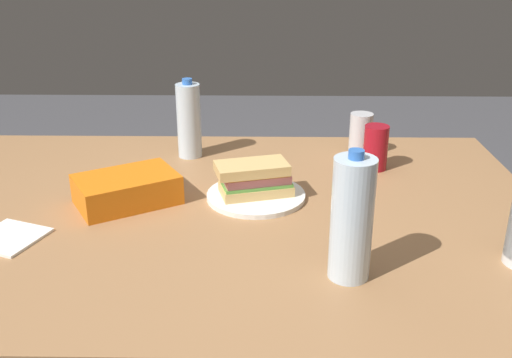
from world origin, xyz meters
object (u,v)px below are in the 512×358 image
object	(u,v)px
chip_bag	(127,189)
water_bottle_tall	(189,120)
paper_plate	(256,196)
soda_can_silver	(361,134)
dining_table	(222,242)
soda_can_red	(376,148)
water_bottle_spare	(352,219)
sandwich	(255,178)

from	to	relation	value
chip_bag	water_bottle_tall	distance (m)	0.35
paper_plate	chip_bag	world-z (taller)	chip_bag
water_bottle_tall	chip_bag	bearing A→B (deg)	71.05
water_bottle_tall	soda_can_silver	world-z (taller)	water_bottle_tall
dining_table	chip_bag	world-z (taller)	chip_bag
soda_can_silver	paper_plate	bearing A→B (deg)	46.58
soda_can_red	chip_bag	size ratio (longest dim) A/B	0.53
water_bottle_tall	water_bottle_spare	bearing A→B (deg)	120.26
chip_bag	water_bottle_spare	bearing A→B (deg)	-63.83
water_bottle_tall	water_bottle_spare	world-z (taller)	water_bottle_spare
sandwich	soda_can_silver	size ratio (longest dim) A/B	1.62
chip_bag	water_bottle_spare	size ratio (longest dim) A/B	0.91
dining_table	chip_bag	distance (m)	0.26
chip_bag	water_bottle_tall	size ratio (longest dim) A/B	1.01
sandwich	water_bottle_spare	bearing A→B (deg)	117.73
water_bottle_tall	soda_can_red	bearing A→B (deg)	169.86
chip_bag	water_bottle_spare	xyz separation A→B (m)	(-0.49, 0.32, 0.08)
soda_can_silver	water_bottle_tall	bearing A→B (deg)	2.63
paper_plate	soda_can_silver	world-z (taller)	soda_can_silver
sandwich	chip_bag	world-z (taller)	sandwich
dining_table	soda_can_silver	xyz separation A→B (m)	(-0.38, -0.37, 0.15)
dining_table	soda_can_silver	size ratio (longest dim) A/B	12.59
soda_can_red	chip_bag	distance (m)	0.67
water_bottle_spare	soda_can_silver	world-z (taller)	water_bottle_spare
paper_plate	sandwich	xyz separation A→B (m)	(0.00, 0.00, 0.05)
paper_plate	soda_can_red	size ratio (longest dim) A/B	1.97
soda_can_red	water_bottle_tall	world-z (taller)	water_bottle_tall
chip_bag	soda_can_silver	xyz separation A→B (m)	(-0.60, -0.35, 0.03)
water_bottle_tall	water_bottle_spare	xyz separation A→B (m)	(-0.37, 0.64, 0.01)
soda_can_red	chip_bag	world-z (taller)	soda_can_red
sandwich	water_bottle_spare	xyz separation A→B (m)	(-0.18, 0.35, 0.07)
dining_table	soda_can_red	world-z (taller)	soda_can_red
sandwich	water_bottle_spare	size ratio (longest dim) A/B	0.79
dining_table	sandwich	xyz separation A→B (m)	(-0.08, -0.06, 0.14)
water_bottle_tall	paper_plate	bearing A→B (deg)	123.75
dining_table	water_bottle_spare	world-z (taller)	water_bottle_spare
sandwich	soda_can_silver	xyz separation A→B (m)	(-0.30, -0.32, 0.01)
water_bottle_spare	soda_can_silver	bearing A→B (deg)	-100.16
dining_table	water_bottle_spare	distance (m)	0.44
water_bottle_spare	water_bottle_tall	bearing A→B (deg)	-59.74
dining_table	chip_bag	bearing A→B (deg)	-6.96
dining_table	soda_can_silver	distance (m)	0.55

